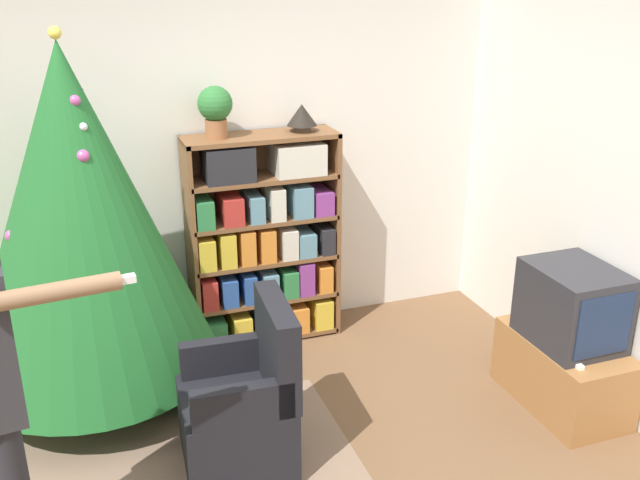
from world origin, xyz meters
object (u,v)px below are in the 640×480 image
television (572,306)px  armchair (244,410)px  christmas_tree (78,215)px  potted_plant (215,108)px  table_lamp (302,116)px  bookshelf (265,241)px

television → armchair: (-1.93, 0.12, -0.34)m
television → christmas_tree: (-2.62, 1.07, 0.52)m
christmas_tree → potted_plant: size_ratio=6.71×
christmas_tree → armchair: christmas_tree is taller
table_lamp → bookshelf: bearing=-178.0°
bookshelf → potted_plant: size_ratio=4.47×
television → christmas_tree: bearing=157.8°
bookshelf → television: size_ratio=2.69×
christmas_tree → television: bearing=-22.2°
christmas_tree → table_lamp: bearing=13.9°
christmas_tree → potted_plant: bearing=22.2°
television → armchair: size_ratio=0.59×
bookshelf → table_lamp: (0.28, 0.01, 0.84)m
television → table_lamp: bearing=129.1°
christmas_tree → table_lamp: 1.56m
christmas_tree → armchair: 1.45m
television → armchair: armchair is taller
christmas_tree → armchair: size_ratio=2.40×
television → armchair: bearing=176.3°
armchair → potted_plant: (0.20, 1.31, 1.34)m
television → christmas_tree: christmas_tree is taller
television → potted_plant: size_ratio=1.66×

